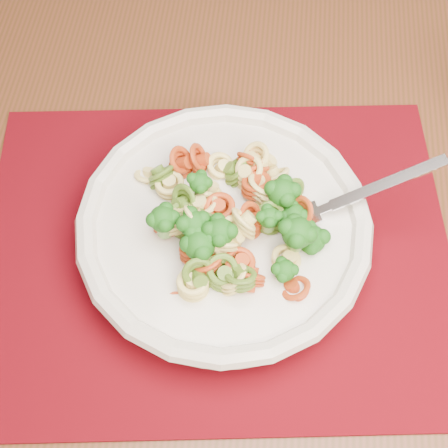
{
  "coord_description": "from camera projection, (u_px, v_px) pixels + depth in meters",
  "views": [
    {
      "loc": [
        -0.39,
        0.25,
        1.33
      ],
      "look_at": [
        -0.4,
        0.53,
        0.83
      ],
      "focal_mm": 50.0,
      "sensor_mm": 36.0,
      "label": 1
    }
  ],
  "objects": [
    {
      "name": "pasta_broccoli_heap",
      "position": [
        224.0,
        221.0,
        0.57
      ],
      "size": [
        0.23,
        0.23,
        0.06
      ],
      "primitive_type": null,
      "color": "#E2CF6F",
      "rests_on": "pasta_bowl"
    },
    {
      "name": "pasta_bowl",
      "position": [
        224.0,
        229.0,
        0.59
      ],
      "size": [
        0.28,
        0.28,
        0.05
      ],
      "color": "silver",
      "rests_on": "placemat"
    },
    {
      "name": "fork",
      "position": [
        306.0,
        216.0,
        0.58
      ],
      "size": [
        0.18,
        0.07,
        0.08
      ],
      "primitive_type": null,
      "rotation": [
        0.0,
        -0.35,
        0.27
      ],
      "color": "silver",
      "rests_on": "pasta_bowl"
    },
    {
      "name": "dining_table",
      "position": [
        229.0,
        229.0,
        0.76
      ],
      "size": [
        1.38,
        0.95,
        0.79
      ],
      "rotation": [
        0.0,
        0.0,
        -0.08
      ],
      "color": "#5A2B19",
      "rests_on": "ground"
    },
    {
      "name": "placemat",
      "position": [
        217.0,
        251.0,
        0.61
      ],
      "size": [
        0.47,
        0.37,
        0.0
      ],
      "primitive_type": "cube",
      "rotation": [
        0.0,
        0.0,
        0.04
      ],
      "color": "#54030B",
      "rests_on": "dining_table"
    }
  ]
}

